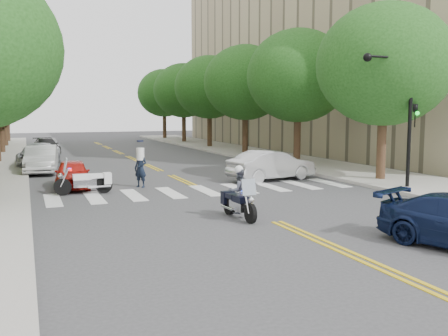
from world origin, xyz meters
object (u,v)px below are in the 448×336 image
motorcycle_parked (89,181)px  convertible (272,165)px  motorcycle_police (238,195)px  officer_standing (141,168)px

motorcycle_parked → convertible: motorcycle_parked is taller
motorcycle_police → motorcycle_parked: motorcycle_police is taller
motorcycle_parked → convertible: (8.87, 0.88, 0.22)m
motorcycle_police → officer_standing: (-1.47, 7.56, 0.09)m
officer_standing → convertible: (6.49, -0.11, -0.11)m
motorcycle_police → motorcycle_parked: size_ratio=0.90×
motorcycle_parked → motorcycle_police: bearing=-150.2°
motorcycle_police → convertible: 8.98m
motorcycle_police → officer_standing: size_ratio=1.23×
motorcycle_parked → officer_standing: bearing=-67.9°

